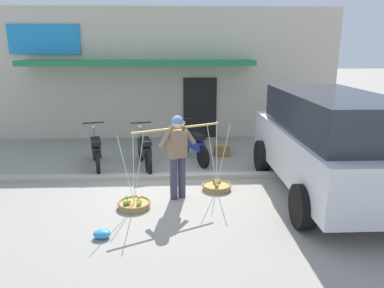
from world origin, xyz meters
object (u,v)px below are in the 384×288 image
Objects in this scene: fruit_basket_right_side at (134,204)px; motorcycle_third_in_row at (193,145)px; fruit_basket_left_side at (217,186)px; parked_truck at (328,141)px; motorcycle_second_in_row at (144,150)px; fruit_vendor at (177,151)px; motorcycle_nearest_shop at (96,150)px; plastic_litter_bag at (102,234)px; wooden_crate at (222,150)px.

motorcycle_third_in_row is at bearing 66.01° from fruit_basket_right_side.
fruit_basket_left_side is at bearing -78.30° from motorcycle_third_in_row.
fruit_basket_right_side is 0.30× the size of parked_truck.
fruit_basket_right_side is 0.81× the size of motorcycle_second_in_row.
fruit_vendor is 1.17× the size of fruit_basket_right_side.
fruit_basket_left_side reaches higher than motorcycle_nearest_shop.
motorcycle_third_in_row is (0.42, 2.41, -0.53)m from fruit_vendor.
fruit_basket_left_side is 5.18× the size of plastic_litter_bag.
fruit_vendor reaches higher than wooden_crate.
fruit_basket_left_side is 0.82× the size of motorcycle_nearest_shop.
fruit_vendor is 2.18m from motorcycle_second_in_row.
motorcycle_second_in_row is (1.22, -0.05, 0.00)m from motorcycle_nearest_shop.
fruit_vendor is 1.17× the size of fruit_basket_left_side.
parked_truck is (5.08, -1.90, 0.68)m from motorcycle_nearest_shop.
motorcycle_third_in_row is (-0.41, 1.99, 0.38)m from fruit_basket_left_side.
wooden_crate is (2.10, 3.34, 0.08)m from fruit_basket_right_side.
fruit_vendor is 3.04m from parked_truck.
motorcycle_nearest_shop is at bearing -164.32° from wooden_crate.
wooden_crate is at bearing 66.70° from fruit_vendor.
fruit_basket_right_side is 3.95m from wooden_crate.
parked_truck reaches higher than motorcycle_third_in_row.
motorcycle_third_in_row is at bearing 67.35° from plastic_litter_bag.
wooden_crate is (0.42, 2.50, 0.08)m from fruit_basket_left_side.
fruit_vendor reaches higher than plastic_litter_bag.
fruit_vendor is at bearing -153.35° from fruit_basket_left_side.
motorcycle_third_in_row is (2.47, 0.42, 0.00)m from motorcycle_nearest_shop.
motorcycle_nearest_shop is (-2.04, 1.99, -0.53)m from fruit_vendor.
fruit_basket_left_side is 2.07m from motorcycle_third_in_row.
parked_truck reaches higher than fruit_basket_right_side.
plastic_litter_bag is at bearing -96.50° from motorcycle_second_in_row.
fruit_vendor is 2.17m from plastic_litter_bag.
fruit_basket_left_side is at bearing 26.65° from fruit_vendor.
fruit_basket_right_side reaches higher than wooden_crate.
plastic_litter_bag is at bearing -136.45° from fruit_basket_left_side.
motorcycle_second_in_row reaches higher than wooden_crate.
motorcycle_second_in_row is 3.53m from plastic_litter_bag.
fruit_vendor is 0.99× the size of motorcycle_third_in_row.
fruit_basket_right_side is 2.40m from motorcycle_second_in_row.
parked_truck is at bearing -8.39° from fruit_basket_left_side.
fruit_vendor reaches higher than motorcycle_nearest_shop.
fruit_vendor is at bearing -44.30° from motorcycle_nearest_shop.
motorcycle_second_in_row is 1.04× the size of motorcycle_third_in_row.
motorcycle_third_in_row is at bearing 20.30° from motorcycle_second_in_row.
parked_truck is 3.48m from wooden_crate.
fruit_basket_left_side is 0.30× the size of parked_truck.
motorcycle_second_in_row is 4.06× the size of wooden_crate.
parked_truck reaches higher than wooden_crate.
motorcycle_nearest_shop is 0.99× the size of motorcycle_second_in_row.
motorcycle_nearest_shop is (-1.21, 2.41, 0.38)m from fruit_basket_right_side.
fruit_basket_left_side is at bearing 26.66° from fruit_basket_right_side.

